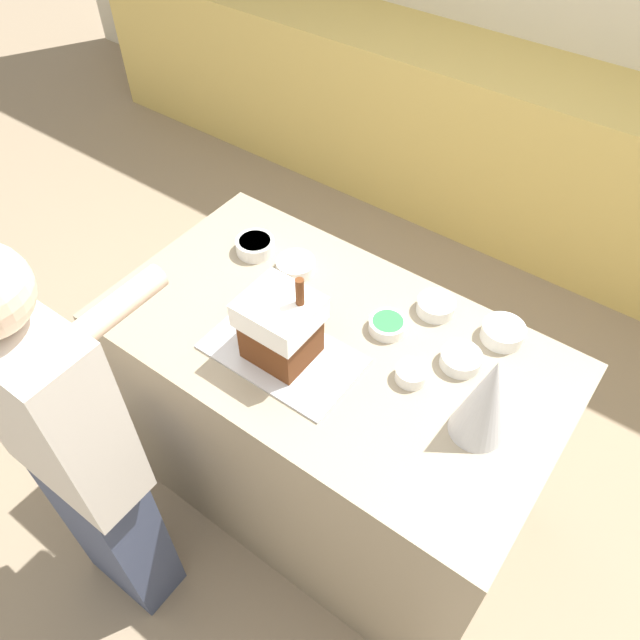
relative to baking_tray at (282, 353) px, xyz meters
The scene contains 14 objects.
ground_plane 0.94m from the baking_tray, 57.77° to the left, with size 12.00×12.00×0.00m, color gray.
back_cabinet_block 2.16m from the baking_tray, 87.75° to the left, with size 6.00×0.60×0.92m.
kitchen_island 0.49m from the baking_tray, 57.77° to the left, with size 1.41×0.79×0.92m.
baking_tray is the anchor object (origin of this frame).
gingerbread_house 0.12m from the baking_tray, 30.37° to the left, with size 0.20×0.19×0.30m.
decorative_tree 0.60m from the baking_tray, ahead, with size 0.15×0.15×0.29m.
candy_bowl_near_tray_right 0.47m from the baking_tray, 139.80° to the left, with size 0.13×0.13×0.05m.
candy_bowl_front_corner 0.33m from the baking_tray, 53.50° to the left, with size 0.12×0.12×0.04m.
candy_bowl_far_left 0.38m from the baking_tray, 22.56° to the left, with size 0.09×0.09×0.04m.
candy_bowl_center_rear 0.36m from the baking_tray, 121.39° to the left, with size 0.13×0.13×0.04m.
candy_bowl_near_tray_left 0.52m from the baking_tray, 32.17° to the left, with size 0.12×0.12×0.04m.
candy_bowl_behind_tray 0.50m from the baking_tray, 56.52° to the left, with size 0.12×0.12×0.04m.
candy_bowl_beside_tree 0.66m from the baking_tray, 41.68° to the left, with size 0.13×0.13×0.05m.
person 0.64m from the baking_tray, 117.13° to the right, with size 0.41×0.52×1.57m.
Camera 1 is at (0.69, -1.00, 2.34)m, focal length 35.00 mm.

